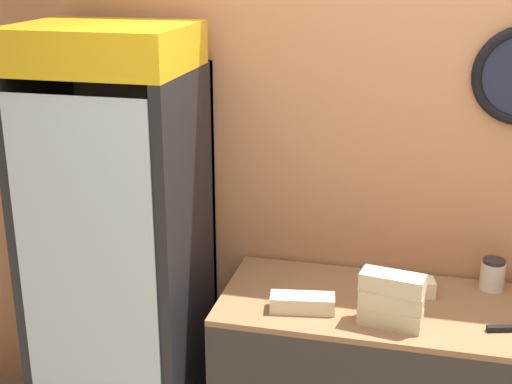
{
  "coord_description": "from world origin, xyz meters",
  "views": [
    {
      "loc": [
        0.05,
        -1.81,
        2.26
      ],
      "look_at": [
        -0.62,
        0.94,
        1.3
      ],
      "focal_mm": 50.0,
      "sensor_mm": 36.0,
      "label": 1
    }
  ],
  "objects_px": {
    "sandwich_stack_middle": "(391,300)",
    "sandwich_flat_left": "(408,287)",
    "sandwich_stack_top": "(392,283)",
    "beverage_cooler": "(123,231)",
    "condiment_jar": "(493,274)",
    "sandwich_flat_right": "(302,303)",
    "sandwich_stack_bottom": "(390,317)"
  },
  "relations": [
    {
      "from": "sandwich_stack_middle",
      "to": "condiment_jar",
      "type": "xyz_separation_m",
      "value": [
        0.4,
        0.42,
        -0.04
      ]
    },
    {
      "from": "sandwich_stack_middle",
      "to": "sandwich_stack_top",
      "type": "relative_size",
      "value": 0.98
    },
    {
      "from": "sandwich_flat_right",
      "to": "condiment_jar",
      "type": "relative_size",
      "value": 2.01
    },
    {
      "from": "beverage_cooler",
      "to": "condiment_jar",
      "type": "height_order",
      "value": "beverage_cooler"
    },
    {
      "from": "sandwich_stack_middle",
      "to": "sandwich_flat_left",
      "type": "xyz_separation_m",
      "value": [
        0.06,
        0.28,
        -0.07
      ]
    },
    {
      "from": "beverage_cooler",
      "to": "sandwich_stack_top",
      "type": "bearing_deg",
      "value": -10.52
    },
    {
      "from": "beverage_cooler",
      "to": "sandwich_flat_left",
      "type": "xyz_separation_m",
      "value": [
        1.26,
        0.05,
        -0.16
      ]
    },
    {
      "from": "sandwich_stack_middle",
      "to": "condiment_jar",
      "type": "relative_size",
      "value": 1.85
    },
    {
      "from": "sandwich_stack_bottom",
      "to": "sandwich_flat_right",
      "type": "relative_size",
      "value": 0.93
    },
    {
      "from": "sandwich_flat_left",
      "to": "sandwich_flat_right",
      "type": "xyz_separation_m",
      "value": [
        -0.41,
        -0.24,
        -0.0
      ]
    },
    {
      "from": "beverage_cooler",
      "to": "sandwich_stack_top",
      "type": "xyz_separation_m",
      "value": [
        1.2,
        -0.22,
        -0.01
      ]
    },
    {
      "from": "sandwich_stack_top",
      "to": "sandwich_flat_left",
      "type": "distance_m",
      "value": 0.32
    },
    {
      "from": "sandwich_stack_bottom",
      "to": "beverage_cooler",
      "type": "bearing_deg",
      "value": 169.48
    },
    {
      "from": "sandwich_stack_top",
      "to": "sandwich_flat_left",
      "type": "xyz_separation_m",
      "value": [
        0.06,
        0.28,
        -0.14
      ]
    },
    {
      "from": "sandwich_flat_right",
      "to": "condiment_jar",
      "type": "distance_m",
      "value": 0.85
    },
    {
      "from": "beverage_cooler",
      "to": "condiment_jar",
      "type": "distance_m",
      "value": 1.62
    },
    {
      "from": "sandwich_stack_bottom",
      "to": "sandwich_stack_top",
      "type": "height_order",
      "value": "sandwich_stack_top"
    },
    {
      "from": "sandwich_stack_bottom",
      "to": "sandwich_flat_left",
      "type": "xyz_separation_m",
      "value": [
        0.06,
        0.28,
        -0.0
      ]
    },
    {
      "from": "sandwich_stack_middle",
      "to": "condiment_jar",
      "type": "distance_m",
      "value": 0.58
    },
    {
      "from": "sandwich_flat_right",
      "to": "condiment_jar",
      "type": "bearing_deg",
      "value": 27.22
    },
    {
      "from": "beverage_cooler",
      "to": "sandwich_flat_right",
      "type": "height_order",
      "value": "beverage_cooler"
    },
    {
      "from": "sandwich_flat_left",
      "to": "sandwich_stack_middle",
      "type": "bearing_deg",
      "value": -101.52
    },
    {
      "from": "beverage_cooler",
      "to": "sandwich_stack_top",
      "type": "distance_m",
      "value": 1.22
    },
    {
      "from": "beverage_cooler",
      "to": "sandwich_stack_top",
      "type": "height_order",
      "value": "beverage_cooler"
    },
    {
      "from": "sandwich_stack_top",
      "to": "sandwich_flat_right",
      "type": "xyz_separation_m",
      "value": [
        -0.35,
        0.03,
        -0.15
      ]
    },
    {
      "from": "sandwich_stack_bottom",
      "to": "sandwich_stack_top",
      "type": "relative_size",
      "value": 0.99
    },
    {
      "from": "sandwich_stack_middle",
      "to": "beverage_cooler",
      "type": "bearing_deg",
      "value": 169.48
    },
    {
      "from": "sandwich_stack_bottom",
      "to": "sandwich_stack_middle",
      "type": "relative_size",
      "value": 1.01
    },
    {
      "from": "sandwich_stack_bottom",
      "to": "condiment_jar",
      "type": "relative_size",
      "value": 1.87
    },
    {
      "from": "sandwich_stack_bottom",
      "to": "sandwich_flat_left",
      "type": "distance_m",
      "value": 0.28
    },
    {
      "from": "sandwich_stack_bottom",
      "to": "sandwich_flat_left",
      "type": "relative_size",
      "value": 1.08
    },
    {
      "from": "sandwich_stack_top",
      "to": "sandwich_flat_right",
      "type": "height_order",
      "value": "sandwich_stack_top"
    }
  ]
}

